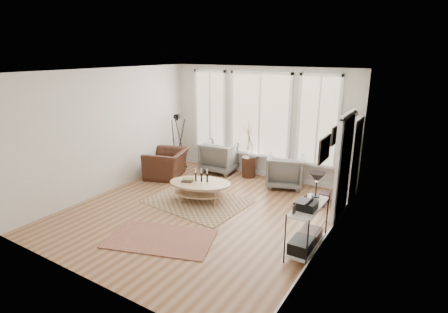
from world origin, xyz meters
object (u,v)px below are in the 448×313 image
Objects in this scene: bookcase at (349,160)px; armchair_right at (285,171)px; side_table at (249,150)px; low_shelf at (307,223)px; accent_chair at (167,164)px; armchair_left at (221,156)px; coffee_table at (200,186)px.

bookcase reaches higher than armchair_right.
armchair_right is 0.58× the size of side_table.
side_table is (-2.53, 2.75, 0.23)m from low_shelf.
accent_chair is (-1.90, -1.13, -0.38)m from side_table.
armchair_left reaches higher than accent_chair.
low_shelf is 0.84× the size of side_table.
armchair_right is at bearing 176.93° from bookcase.
bookcase reaches higher than armchair_left.
bookcase is at bearing -4.97° from side_table.
bookcase is 2.31× the size of armchair_right.
side_table is 1.40× the size of accent_chair.
accent_chair is (-2.99, -0.99, -0.05)m from armchair_right.
low_shelf is 1.18× the size of accent_chair.
accent_chair is (-1.01, -1.13, -0.07)m from armchair_left.
side_table reaches higher than low_shelf.
bookcase is 3.52m from armchair_left.
accent_chair is at bearing 0.09° from armchair_right.
side_table is (0.88, 0.00, 0.32)m from armchair_left.
bookcase is 3.36m from coffee_table.
low_shelf is at bearing -15.69° from coffee_table.
coffee_table is at bearing -95.97° from side_table.
bookcase is 4.62m from accent_chair.
bookcase is 2.61m from side_table.
armchair_left is (-0.68, 1.98, 0.08)m from coffee_table.
side_table is at bearing 101.88° from accent_chair.
coffee_table is at bearing 164.31° from low_shelf.
armchair_left is 1.05× the size of armchair_right.
low_shelf is 0.81× the size of coffee_table.
side_table is 2.24m from accent_chair.
accent_chair is at bearing -168.58° from bookcase.
low_shelf is at bearing -91.28° from bookcase.
armchair_left is at bearing 141.23° from low_shelf.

